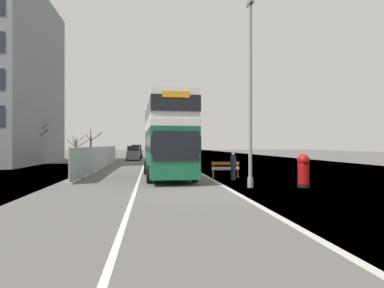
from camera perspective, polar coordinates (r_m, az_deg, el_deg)
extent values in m
cube|color=#565451|center=(14.87, -0.75, -8.64)|extent=(140.00, 280.00, 0.10)
cube|color=#B2AFA8|center=(15.25, 7.50, -8.25)|extent=(0.24, 196.00, 0.01)
cube|color=silver|center=(14.79, -9.83, -8.50)|extent=(0.16, 168.00, 0.01)
cube|color=#145638|center=(22.19, -4.22, -1.20)|extent=(3.01, 10.10, 2.78)
cube|color=silver|center=(22.22, -4.22, 2.90)|extent=(3.01, 10.10, 0.40)
cube|color=silver|center=(22.29, -4.22, 5.41)|extent=(2.98, 10.00, 1.55)
cube|color=black|center=(22.19, -4.22, -0.13)|extent=(3.04, 10.20, 0.89)
cube|color=black|center=(22.29, -4.22, 5.41)|extent=(3.02, 10.15, 0.85)
cube|color=black|center=(17.19, -2.70, -0.34)|extent=(2.38, 0.16, 1.53)
cube|color=orange|center=(17.39, -2.70, 8.41)|extent=(1.42, 0.12, 0.32)
cube|color=#145638|center=(22.25, -4.22, -4.32)|extent=(3.04, 10.20, 0.36)
cylinder|color=black|center=(19.08, -7.25, -5.10)|extent=(0.34, 1.01, 1.00)
cylinder|color=black|center=(19.35, 0.44, -5.03)|extent=(0.34, 1.01, 1.00)
cylinder|color=black|center=(24.91, -7.77, -3.95)|extent=(0.34, 1.01, 1.00)
cylinder|color=black|center=(25.12, -1.86, -3.92)|extent=(0.34, 1.01, 1.00)
cylinder|color=gray|center=(17.38, 9.82, 7.96)|extent=(0.18, 0.18, 9.19)
cube|color=slate|center=(18.64, 9.81, 22.46)|extent=(0.20, 0.70, 0.20)
cylinder|color=gray|center=(17.31, 9.82, -6.44)|extent=(0.29, 0.29, 0.50)
cylinder|color=black|center=(18.03, 18.31, -6.69)|extent=(0.60, 0.60, 0.18)
cylinder|color=#AD0F0F|center=(17.96, 18.31, -4.52)|extent=(0.56, 0.56, 1.19)
sphere|color=#AD0F0F|center=(17.93, 18.31, -2.62)|extent=(0.63, 0.63, 0.63)
cube|color=black|center=(17.67, 18.71, -3.11)|extent=(0.22, 0.03, 0.07)
cube|color=orange|center=(21.88, 5.68, -3.28)|extent=(1.82, 0.17, 0.20)
cube|color=white|center=(21.90, 5.68, -4.11)|extent=(1.82, 0.17, 0.20)
cube|color=orange|center=(21.71, 3.59, -4.57)|extent=(0.07, 0.07, 0.95)
cube|color=black|center=(21.74, 3.59, -5.72)|extent=(0.16, 0.45, 0.08)
cube|color=orange|center=(22.14, 7.72, -4.48)|extent=(0.07, 0.07, 0.95)
cube|color=black|center=(22.18, 7.72, -5.60)|extent=(0.16, 0.45, 0.08)
cube|color=#A8AAAD|center=(21.05, -19.04, -3.22)|extent=(0.04, 3.26, 1.94)
cube|color=#A8AAAD|center=(24.38, -17.37, -2.80)|extent=(0.04, 3.26, 1.94)
cube|color=#A8AAAD|center=(27.73, -16.10, -2.48)|extent=(0.04, 3.26, 1.94)
cube|color=#A8AAAD|center=(31.09, -15.11, -2.24)|extent=(0.04, 3.26, 1.94)
cube|color=#A8AAAD|center=(34.46, -14.31, -2.03)|extent=(0.04, 3.26, 1.94)
cube|color=#A8AAAD|center=(37.83, -13.66, -1.87)|extent=(0.04, 3.26, 1.94)
cube|color=#A8AAAD|center=(41.21, -13.11, -1.73)|extent=(0.04, 3.26, 1.94)
cylinder|color=#939699|center=(19.39, -20.09, -3.47)|extent=(0.06, 0.06, 2.04)
cube|color=gray|center=(19.47, -20.09, -6.29)|extent=(0.44, 0.20, 0.12)
cylinder|color=#939699|center=(22.71, -18.14, -2.99)|extent=(0.06, 0.06, 2.04)
cube|color=gray|center=(22.78, -18.15, -5.40)|extent=(0.44, 0.20, 0.12)
cylinder|color=#939699|center=(26.05, -16.70, -2.63)|extent=(0.06, 0.06, 2.04)
cube|color=gray|center=(26.11, -16.70, -4.74)|extent=(0.44, 0.20, 0.12)
cylinder|color=#939699|center=(29.41, -15.58, -2.35)|extent=(0.06, 0.06, 2.04)
cube|color=gray|center=(29.46, -15.58, -4.22)|extent=(0.44, 0.20, 0.12)
cylinder|color=#939699|center=(32.77, -14.69, -2.13)|extent=(0.06, 0.06, 2.04)
cube|color=gray|center=(32.82, -14.69, -3.80)|extent=(0.44, 0.20, 0.12)
cylinder|color=#939699|center=(36.14, -13.97, -1.95)|extent=(0.06, 0.06, 2.04)
cube|color=gray|center=(36.18, -13.97, -3.47)|extent=(0.44, 0.20, 0.12)
cylinder|color=#939699|center=(39.52, -13.37, -1.80)|extent=(0.06, 0.06, 2.04)
cube|color=gray|center=(39.56, -13.37, -3.19)|extent=(0.44, 0.20, 0.12)
cylinder|color=#939699|center=(42.90, -12.86, -1.67)|extent=(0.06, 0.06, 2.04)
cube|color=gray|center=(42.93, -12.87, -2.95)|extent=(0.44, 0.20, 0.12)
cube|color=gray|center=(37.92, -4.95, -2.14)|extent=(1.71, 4.18, 1.32)
cube|color=black|center=(37.90, -4.95, -0.65)|extent=(1.57, 2.30, 0.64)
cylinder|color=black|center=(39.28, -3.77, -2.86)|extent=(0.20, 0.60, 0.60)
cylinder|color=black|center=(39.22, -6.27, -2.87)|extent=(0.20, 0.60, 0.60)
cylinder|color=black|center=(36.69, -3.54, -3.05)|extent=(0.20, 0.60, 0.60)
cylinder|color=black|center=(36.63, -6.22, -3.06)|extent=(0.20, 0.60, 0.60)
cube|color=slate|center=(47.73, -9.85, -1.84)|extent=(1.72, 4.03, 1.15)
cube|color=black|center=(47.71, -9.85, -0.74)|extent=(1.58, 2.22, 0.67)
cylinder|color=black|center=(48.96, -8.77, -2.33)|extent=(0.20, 0.60, 0.60)
cylinder|color=black|center=(49.04, -10.78, -2.32)|extent=(0.20, 0.60, 0.60)
cylinder|color=black|center=(46.46, -8.86, -2.45)|extent=(0.20, 0.60, 0.60)
cylinder|color=black|center=(46.55, -10.98, -2.44)|extent=(0.20, 0.60, 0.60)
cube|color=black|center=(56.66, -9.35, -1.56)|extent=(1.72, 4.37, 1.19)
cube|color=black|center=(56.64, -9.35, -0.54)|extent=(1.58, 2.40, 0.82)
cylinder|color=black|center=(57.99, -8.45, -1.99)|extent=(0.20, 0.60, 0.60)
cylinder|color=black|center=(58.06, -10.14, -1.99)|extent=(0.20, 0.60, 0.60)
cylinder|color=black|center=(55.29, -8.52, -2.08)|extent=(0.20, 0.60, 0.60)
cylinder|color=black|center=(55.36, -10.30, -2.08)|extent=(0.20, 0.60, 0.60)
cylinder|color=#4C3D2D|center=(40.66, -25.02, -0.66)|extent=(0.37, 0.37, 3.56)
cylinder|color=#4C3D2D|center=(40.63, -24.09, 1.50)|extent=(1.39, 0.48, 1.14)
cylinder|color=#4C3D2D|center=(41.07, -24.18, 2.11)|extent=(1.05, 1.23, 1.47)
cylinder|color=#4C3D2D|center=(41.48, -25.57, 1.76)|extent=(1.42, 1.43, 1.56)
cylinder|color=#4C3D2D|center=(40.85, -26.00, 0.35)|extent=(1.56, 0.26, 1.19)
cylinder|color=#4C3D2D|center=(40.12, -25.64, 1.57)|extent=(0.63, 1.44, 1.16)
cylinder|color=#4C3D2D|center=(39.93, -25.05, 2.07)|extent=(0.59, 1.60, 1.44)
cylinder|color=#4C3D2D|center=(57.68, -16.76, -0.63)|extent=(0.32, 0.32, 3.36)
cylinder|color=#4C3D2D|center=(57.68, -15.88, 1.18)|extent=(1.87, 0.44, 1.56)
cylinder|color=#4C3D2D|center=(58.20, -16.70, 0.70)|extent=(0.22, 1.17, 1.33)
cylinder|color=#4C3D2D|center=(57.77, -17.14, 1.03)|extent=(0.89, 0.15, 1.30)
cylinder|color=#4C3D2D|center=(56.83, -16.76, 1.57)|extent=(0.43, 1.81, 1.55)
cylinder|color=#4C3D2D|center=(60.88, -19.08, -0.77)|extent=(0.30, 0.30, 3.00)
cylinder|color=#4C3D2D|center=(60.89, -18.16, -0.01)|extent=(1.99, 0.56, 1.24)
cylinder|color=#4C3D2D|center=(61.27, -18.49, 0.51)|extent=(1.20, 1.15, 1.58)
cylinder|color=#4C3D2D|center=(61.57, -19.36, 0.73)|extent=(1.00, 1.34, 1.78)
cylinder|color=#4C3D2D|center=(60.97, -19.74, 0.08)|extent=(1.50, 0.22, 1.45)
cylinder|color=#4C3D2D|center=(60.58, -19.30, 0.01)|extent=(0.47, 0.79, 1.15)
cylinder|color=#4C3D2D|center=(60.34, -18.95, 0.45)|extent=(0.63, 1.12, 1.28)
cylinder|color=#2D3342|center=(20.91, 6.98, -4.91)|extent=(0.29, 0.29, 0.83)
cylinder|color=navy|center=(20.86, 6.98, -2.91)|extent=(0.34, 0.34, 0.63)
sphere|color=#937056|center=(20.85, 6.98, -1.74)|extent=(0.22, 0.22, 0.22)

